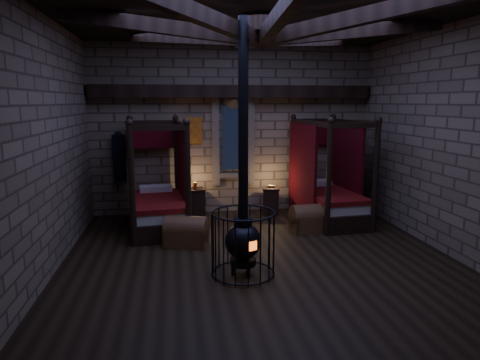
{
  "coord_description": "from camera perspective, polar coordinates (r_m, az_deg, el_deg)",
  "views": [
    {
      "loc": [
        -1.46,
        -7.25,
        2.81
      ],
      "look_at": [
        -0.26,
        0.6,
        1.35
      ],
      "focal_mm": 32.0,
      "sensor_mm": 36.0,
      "label": 1
    }
  ],
  "objects": [
    {
      "name": "room",
      "position": [
        7.54,
        2.69,
        17.55
      ],
      "size": [
        7.02,
        7.02,
        4.29
      ],
      "color": "black",
      "rests_on": "ground"
    },
    {
      "name": "bed_left",
      "position": [
        9.74,
        -10.89,
        -2.95
      ],
      "size": [
        1.4,
        2.37,
        2.37
      ],
      "rotation": [
        0.0,
        0.0,
        0.09
      ],
      "color": "black",
      "rests_on": "ground"
    },
    {
      "name": "bed_right",
      "position": [
        10.45,
        11.59,
        -2.05
      ],
      "size": [
        1.39,
        2.37,
        2.38
      ],
      "rotation": [
        0.0,
        0.0,
        0.08
      ],
      "color": "black",
      "rests_on": "ground"
    },
    {
      "name": "trunk_left",
      "position": [
        8.55,
        -7.18,
        -6.93
      ],
      "size": [
        0.93,
        0.72,
        0.6
      ],
      "rotation": [
        0.0,
        0.0,
        -0.28
      ],
      "color": "brown",
      "rests_on": "ground"
    },
    {
      "name": "trunk_right",
      "position": [
        9.5,
        9.39,
        -5.18
      ],
      "size": [
        0.88,
        0.59,
        0.62
      ],
      "rotation": [
        0.0,
        0.0,
        0.07
      ],
      "color": "brown",
      "rests_on": "ground"
    },
    {
      "name": "nightstand_left",
      "position": [
        10.57,
        -5.95,
        -2.99
      ],
      "size": [
        0.51,
        0.5,
        0.87
      ],
      "rotation": [
        0.0,
        0.0,
        0.18
      ],
      "color": "black",
      "rests_on": "ground"
    },
    {
      "name": "nightstand_right",
      "position": [
        10.8,
        4.15,
        -2.77
      ],
      "size": [
        0.5,
        0.49,
        0.74
      ],
      "rotation": [
        0.0,
        0.0,
        -0.22
      ],
      "color": "black",
      "rests_on": "ground"
    },
    {
      "name": "stove",
      "position": [
        6.98,
        0.42,
        -7.7
      ],
      "size": [
        1.04,
        1.04,
        4.05
      ],
      "rotation": [
        0.0,
        0.0,
        0.39
      ],
      "color": "black",
      "rests_on": "ground"
    }
  ]
}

